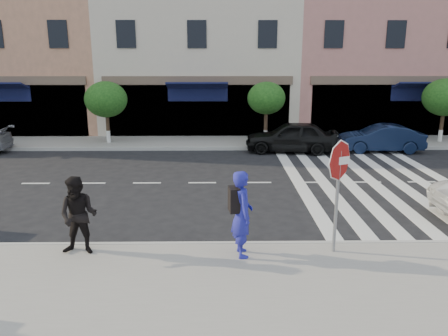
% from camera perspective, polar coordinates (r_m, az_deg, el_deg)
% --- Properties ---
extents(ground, '(120.00, 120.00, 0.00)m').
position_cam_1_polar(ground, '(12.03, -3.52, -7.42)').
color(ground, black).
rests_on(ground, ground).
extents(sidewalk_near, '(60.00, 4.50, 0.15)m').
position_cam_1_polar(sidewalk_near, '(8.64, -4.71, -16.36)').
color(sidewalk_near, gray).
rests_on(sidewalk_near, ground).
extents(sidewalk_far, '(60.00, 3.00, 0.15)m').
position_cam_1_polar(sidewalk_far, '(22.59, -2.24, 3.34)').
color(sidewalk_far, gray).
rests_on(sidewalk_far, ground).
extents(building_west_mid, '(10.00, 9.00, 14.00)m').
position_cam_1_polar(building_west_mid, '(30.52, -24.36, 18.13)').
color(building_west_mid, tan).
rests_on(building_west_mid, ground).
extents(building_centre, '(11.00, 9.00, 11.00)m').
position_cam_1_polar(building_centre, '(28.17, -3.11, 16.68)').
color(building_centre, beige).
rests_on(building_centre, ground).
extents(building_east_mid, '(13.00, 9.00, 13.00)m').
position_cam_1_polar(building_east_mid, '(30.24, 21.42, 17.50)').
color(building_east_mid, tan).
rests_on(building_east_mid, ground).
extents(street_tree_wb, '(2.10, 2.10, 3.06)m').
position_cam_1_polar(street_tree_wb, '(22.74, -15.16, 8.61)').
color(street_tree_wb, '#473323').
rests_on(street_tree_wb, sidewalk_far).
extents(street_tree_c, '(1.90, 1.90, 3.04)m').
position_cam_1_polar(street_tree_c, '(22.17, 5.55, 9.03)').
color(street_tree_c, '#473323').
rests_on(street_tree_c, sidewalk_far).
extents(street_tree_ea, '(2.20, 2.20, 3.19)m').
position_cam_1_polar(street_tree_ea, '(24.82, 26.91, 8.21)').
color(street_tree_ea, '#473323').
rests_on(street_tree_ea, sidewalk_far).
extents(stop_sign, '(0.85, 0.40, 2.60)m').
position_cam_1_polar(stop_sign, '(9.82, 14.78, -0.51)').
color(stop_sign, gray).
rests_on(stop_sign, sidewalk_near).
extents(photographer, '(0.56, 0.77, 1.95)m').
position_cam_1_polar(photographer, '(9.64, 2.38, -5.99)').
color(photographer, '#202194').
rests_on(photographer, sidewalk_near).
extents(walker, '(0.92, 0.74, 1.79)m').
position_cam_1_polar(walker, '(10.26, -18.46, -5.94)').
color(walker, black).
rests_on(walker, sidewalk_near).
extents(car_far_mid, '(4.46, 2.22, 1.46)m').
position_cam_1_polar(car_far_mid, '(20.88, 8.79, 4.06)').
color(car_far_mid, black).
rests_on(car_far_mid, ground).
extents(car_far_right, '(3.95, 1.51, 1.29)m').
position_cam_1_polar(car_far_right, '(22.00, 19.78, 3.67)').
color(car_far_right, '#0E1832').
rests_on(car_far_right, ground).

